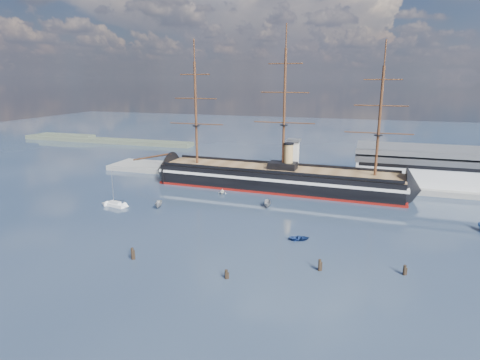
% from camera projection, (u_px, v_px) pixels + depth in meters
% --- Properties ---
extents(ground, '(600.00, 600.00, 0.00)m').
position_uv_depth(ground, '(264.00, 205.00, 130.15)').
color(ground, '#1D2B41').
rests_on(ground, ground).
extents(quay, '(180.00, 18.00, 2.00)m').
position_uv_depth(quay, '(311.00, 181.00, 160.31)').
color(quay, slate).
rests_on(quay, ground).
extents(warehouse, '(63.00, 21.00, 11.60)m').
position_uv_depth(warehouse, '(444.00, 167.00, 147.60)').
color(warehouse, '#B7BABC').
rests_on(warehouse, ground).
extents(quay_tower, '(5.00, 5.00, 15.00)m').
position_uv_depth(quay_tower, '(293.00, 157.00, 157.24)').
color(quay_tower, silver).
rests_on(quay_tower, ground).
extents(shoreline, '(120.00, 10.00, 4.00)m').
position_uv_depth(shoreline, '(93.00, 139.00, 259.15)').
color(shoreline, '#3F4C38').
rests_on(shoreline, ground).
extents(warship, '(113.14, 19.20, 53.94)m').
position_uv_depth(warship, '(273.00, 178.00, 148.19)').
color(warship, black).
rests_on(warship, ground).
extents(sailboat, '(7.84, 3.90, 12.05)m').
position_uv_depth(sailboat, '(115.00, 204.00, 128.23)').
color(sailboat, silver).
rests_on(sailboat, ground).
extents(motorboat_a, '(6.32, 3.73, 2.38)m').
position_uv_depth(motorboat_a, '(159.00, 207.00, 127.47)').
color(motorboat_a, gray).
rests_on(motorboat_a, ground).
extents(motorboat_b, '(2.25, 3.39, 1.47)m').
position_uv_depth(motorboat_b, '(299.00, 240.00, 101.76)').
color(motorboat_b, navy).
rests_on(motorboat_b, ground).
extents(motorboat_c, '(6.74, 3.61, 2.56)m').
position_uv_depth(motorboat_c, '(267.00, 207.00, 127.74)').
color(motorboat_c, gray).
rests_on(motorboat_c, ground).
extents(motorboat_d, '(6.03, 3.81, 2.05)m').
position_uv_depth(motorboat_d, '(222.00, 194.00, 142.29)').
color(motorboat_d, white).
rests_on(motorboat_d, ground).
extents(piling_near_left, '(0.64, 0.64, 3.50)m').
position_uv_depth(piling_near_left, '(133.00, 259.00, 90.97)').
color(piling_near_left, black).
rests_on(piling_near_left, ground).
extents(piling_near_mid, '(0.64, 0.64, 2.65)m').
position_uv_depth(piling_near_mid, '(226.00, 279.00, 82.23)').
color(piling_near_mid, black).
rests_on(piling_near_mid, ground).
extents(piling_near_right, '(0.64, 0.64, 3.29)m').
position_uv_depth(piling_near_right, '(319.00, 271.00, 85.63)').
color(piling_near_right, black).
rests_on(piling_near_right, ground).
extents(piling_far_right, '(0.64, 0.64, 2.88)m').
position_uv_depth(piling_far_right, '(404.00, 275.00, 83.79)').
color(piling_far_right, black).
rests_on(piling_far_right, ground).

